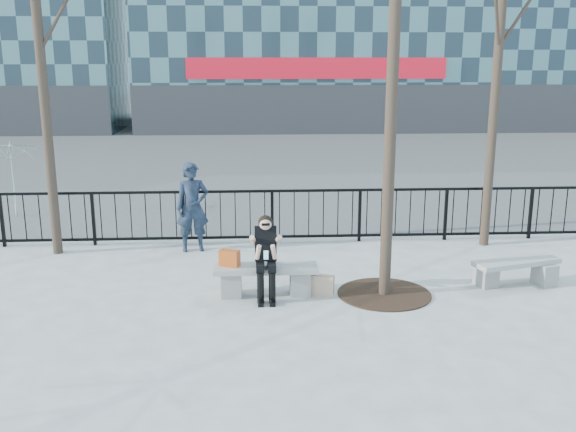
{
  "coord_description": "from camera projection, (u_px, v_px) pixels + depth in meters",
  "views": [
    {
      "loc": [
        -0.19,
        -9.7,
        3.7
      ],
      "look_at": [
        0.4,
        0.8,
        1.1
      ],
      "focal_mm": 40.0,
      "sensor_mm": 36.0,
      "label": 1
    }
  ],
  "objects": [
    {
      "name": "railing",
      "position": [
        262.0,
        216.0,
        13.07
      ],
      "size": [
        14.0,
        0.06,
        1.1
      ],
      "color": "black",
      "rests_on": "ground"
    },
    {
      "name": "shopping_bag",
      "position": [
        323.0,
        286.0,
        10.21
      ],
      "size": [
        0.39,
        0.23,
        0.34
      ],
      "primitive_type": "cube",
      "rotation": [
        0.0,
        0.0,
        -0.29
      ],
      "color": "beige",
      "rests_on": "ground"
    },
    {
      "name": "bench_second",
      "position": [
        516.0,
        270.0,
        10.67
      ],
      "size": [
        1.5,
        0.42,
        0.44
      ],
      "rotation": [
        0.0,
        0.0,
        0.28
      ],
      "color": "gray",
      "rests_on": "ground"
    },
    {
      "name": "standing_man",
      "position": [
        192.0,
        207.0,
        12.46
      ],
      "size": [
        0.71,
        0.53,
        1.75
      ],
      "primitive_type": "imported",
      "rotation": [
        0.0,
        0.0,
        0.19
      ],
      "color": "black",
      "rests_on": "ground"
    },
    {
      "name": "seated_woman",
      "position": [
        266.0,
        258.0,
        9.98
      ],
      "size": [
        0.5,
        0.64,
        1.34
      ],
      "color": "black",
      "rests_on": "ground"
    },
    {
      "name": "handbag",
      "position": [
        230.0,
        258.0,
        10.14
      ],
      "size": [
        0.35,
        0.26,
        0.26
      ],
      "primitive_type": "cube",
      "rotation": [
        0.0,
        0.0,
        -0.41
      ],
      "color": "#B44716",
      "rests_on": "bench_main"
    },
    {
      "name": "tree_grate",
      "position": [
        384.0,
        294.0,
        10.3
      ],
      "size": [
        1.5,
        1.5,
        0.02
      ],
      "primitive_type": "cylinder",
      "color": "black",
      "rests_on": "ground"
    },
    {
      "name": "bench_main",
      "position": [
        266.0,
        277.0,
        10.22
      ],
      "size": [
        1.65,
        0.46,
        0.49
      ],
      "color": "gray",
      "rests_on": "ground"
    },
    {
      "name": "street_surface",
      "position": [
        257.0,
        156.0,
        24.83
      ],
      "size": [
        60.0,
        23.0,
        0.01
      ],
      "primitive_type": "cube",
      "color": "#474747",
      "rests_on": "ground"
    },
    {
      "name": "ground",
      "position": [
        266.0,
        295.0,
        10.3
      ],
      "size": [
        120.0,
        120.0,
        0.0
      ],
      "primitive_type": "plane",
      "color": "gray",
      "rests_on": "ground"
    },
    {
      "name": "vendor_umbrella",
      "position": [
        13.0,
        180.0,
        15.1
      ],
      "size": [
        2.54,
        2.56,
        1.81
      ],
      "primitive_type": "imported",
      "rotation": [
        0.0,
        0.0,
        0.34
      ],
      "color": "#F2F235",
      "rests_on": "ground"
    }
  ]
}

